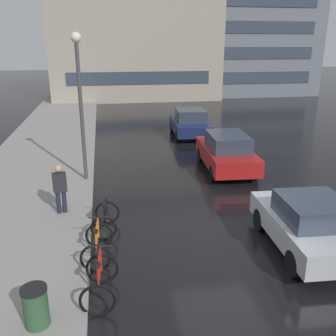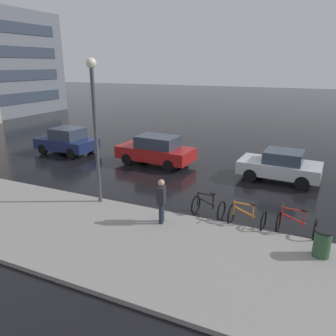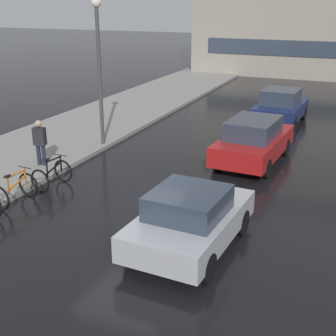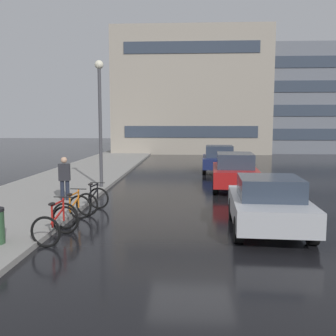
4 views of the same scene
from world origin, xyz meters
name	(u,v)px [view 2 (image 2 of 4)]	position (x,y,z in m)	size (l,w,h in m)	color
ground_plane	(253,192)	(0.00, 0.00, 0.00)	(140.00, 140.00, 0.00)	black
bicycle_nearest	(296,225)	(-3.34, -1.96, 0.41)	(0.84, 1.23, 1.01)	black
bicycle_second	(247,217)	(-3.40, -0.40, 0.40)	(0.83, 1.22, 0.95)	black
bicycle_third	(208,207)	(-3.18, 1.04, 0.40)	(0.86, 1.15, 0.99)	black
car_silver	(280,165)	(2.04, -0.85, 0.74)	(2.13, 3.81, 1.47)	#B2B5BA
car_red	(156,150)	(1.97, 5.72, 0.81)	(2.14, 4.32, 1.61)	#AD1919
car_navy	(67,141)	(1.81, 11.80, 0.79)	(2.13, 3.83, 1.61)	navy
pedestrian	(161,200)	(-4.51, 2.29, 0.96)	(0.44, 0.32, 1.70)	#1E2333
streetlamp	(95,116)	(-3.87, 5.29, 3.54)	(0.37, 0.37, 5.56)	#424247
trash_bin	(322,245)	(-4.51, -2.71, 0.48)	(0.49, 0.49, 0.95)	#2D5133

